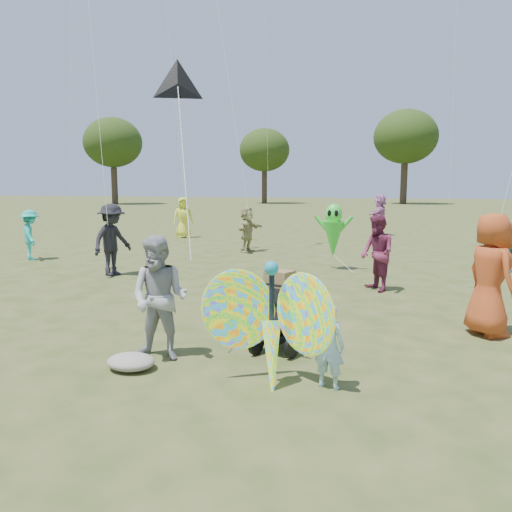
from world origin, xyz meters
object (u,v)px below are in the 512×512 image
(crowd_b, at_px, (112,240))
(adult_man, at_px, (160,298))
(crowd_e, at_px, (377,253))
(crowd_g, at_px, (183,218))
(child_girl, at_px, (329,346))
(crowd_j, at_px, (380,215))
(jogging_stroller, at_px, (281,304))
(crowd_i, at_px, (31,235))
(alien_kite, at_px, (333,233))
(crowd_d, at_px, (247,229))
(butterfly_kite, at_px, (271,326))
(crowd_a, at_px, (490,275))

(crowd_b, bearing_deg, adult_man, -128.86)
(crowd_e, distance_m, crowd_g, 12.08)
(child_girl, relative_size, crowd_j, 0.52)
(adult_man, height_order, jogging_stroller, adult_man)
(crowd_i, bearing_deg, crowd_g, -57.56)
(jogging_stroller, bearing_deg, crowd_e, 95.75)
(child_girl, bearing_deg, adult_man, 2.32)
(crowd_g, distance_m, alien_kite, 9.50)
(adult_man, distance_m, crowd_b, 6.42)
(crowd_b, height_order, crowd_g, crowd_b)
(crowd_d, bearing_deg, butterfly_kite, -149.19)
(jogging_stroller, distance_m, butterfly_kite, 1.30)
(child_girl, xyz_separation_m, crowd_b, (-6.11, 5.42, 0.41))
(crowd_j, height_order, butterfly_kite, crowd_j)
(crowd_i, distance_m, jogging_stroller, 10.76)
(adult_man, distance_m, crowd_i, 10.18)
(crowd_b, distance_m, crowd_d, 5.44)
(adult_man, bearing_deg, crowd_g, 111.96)
(crowd_a, xyz_separation_m, crowd_g, (-10.16, 11.41, -0.06))
(crowd_b, bearing_deg, crowd_a, -95.31)
(crowd_i, relative_size, butterfly_kite, 0.86)
(crowd_b, bearing_deg, crowd_j, -12.73)
(jogging_stroller, height_order, butterfly_kite, butterfly_kite)
(crowd_g, bearing_deg, butterfly_kite, -91.37)
(crowd_g, distance_m, jogging_stroller, 14.79)
(child_girl, bearing_deg, crowd_d, -57.30)
(child_girl, xyz_separation_m, crowd_d, (-4.23, 10.52, 0.28))
(crowd_d, bearing_deg, crowd_e, -126.99)
(adult_man, relative_size, crowd_j, 0.88)
(crowd_j, xyz_separation_m, jogging_stroller, (-0.59, -16.05, -0.30))
(crowd_i, bearing_deg, crowd_a, -154.03)
(child_girl, height_order, crowd_g, crowd_g)
(butterfly_kite, bearing_deg, crowd_d, 108.76)
(crowd_i, bearing_deg, child_girl, -169.15)
(crowd_a, bearing_deg, alien_kite, 0.74)
(crowd_e, relative_size, jogging_stroller, 1.43)
(crowd_b, relative_size, alien_kite, 1.01)
(adult_man, distance_m, crowd_g, 14.96)
(crowd_b, relative_size, jogging_stroller, 1.56)
(crowd_a, height_order, butterfly_kite, crowd_a)
(crowd_i, xyz_separation_m, crowd_j, (9.65, 10.25, 0.16))
(child_girl, relative_size, crowd_b, 0.54)
(crowd_d, bearing_deg, child_girl, -146.04)
(crowd_e, xyz_separation_m, crowd_j, (-0.48, 11.89, 0.10))
(adult_man, xyz_separation_m, butterfly_kite, (1.58, -0.40, -0.12))
(crowd_a, height_order, crowd_d, crowd_a)
(alien_kite, bearing_deg, adult_man, -99.10)
(crowd_j, bearing_deg, crowd_i, -30.20)
(butterfly_kite, distance_m, alien_kite, 7.89)
(crowd_j, bearing_deg, child_girl, 13.86)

